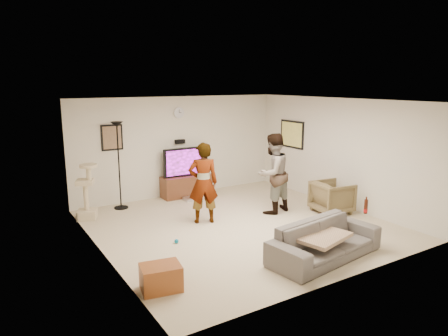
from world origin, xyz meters
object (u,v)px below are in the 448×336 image
floor_lamp (119,166)px  cat_tree (86,192)px  person_right (273,174)px  side_table (161,277)px  armchair (332,197)px  person_left (203,183)px  sofa (325,241)px  tv_stand (187,186)px  beer_bottle (366,207)px  tv (186,162)px

floor_lamp → cat_tree: size_ratio=1.68×
cat_tree → person_right: (3.61, -1.71, 0.29)m
cat_tree → side_table: size_ratio=2.17×
floor_lamp → armchair: floor_lamp is taller
person_left → sofa: size_ratio=0.81×
tv_stand → armchair: (2.13, -2.91, 0.09)m
armchair → person_right: bearing=65.5°
person_left → tv_stand: bearing=-86.6°
floor_lamp → armchair: (3.88, -2.78, -0.64)m
floor_lamp → person_right: 3.46m
person_right → sofa: person_right is taller
floor_lamp → person_left: 2.18m
sofa → tv_stand: bearing=85.7°
person_right → beer_bottle: bearing=82.6°
floor_lamp → person_right: size_ratio=1.12×
cat_tree → side_table: 3.66m
floor_lamp → armchair: 4.82m
tv_stand → beer_bottle: beer_bottle is taller
person_left → person_right: (1.61, -0.23, 0.05)m
floor_lamp → sofa: floor_lamp is taller
tv_stand → cat_tree: bearing=-169.5°
floor_lamp → tv: bearing=4.2°
tv_stand → side_table: size_ratio=2.34×
tv → cat_tree: (-2.60, -0.48, -0.30)m
armchair → beer_bottle: bearing=158.6°
beer_bottle → tv_stand: bearing=104.7°
floor_lamp → side_table: size_ratio=3.63×
floor_lamp → person_left: bearing=-57.9°
tv → tv_stand: bearing=0.0°
sofa → tv: bearing=85.7°
tv_stand → cat_tree: cat_tree is taller
tv_stand → tv: (0.00, 0.00, 0.62)m
person_left → side_table: 2.92m
tv → sofa: bearing=-86.9°
beer_bottle → person_left: bearing=124.7°
tv → person_left: bearing=-106.9°
floor_lamp → beer_bottle: 5.33m
tv → side_table: 4.85m
tv_stand → person_right: bearing=-65.2°
tv → cat_tree: tv is taller
floor_lamp → person_left: (1.15, -1.84, -0.16)m
sofa → cat_tree: bearing=117.5°
cat_tree → armchair: bearing=-27.2°
tv_stand → tv: bearing=0.0°
sofa → armchair: (1.89, 1.65, 0.05)m
beer_bottle → side_table: (-3.67, 0.45, -0.55)m
tv_stand → person_left: bearing=-106.9°
floor_lamp → person_right: floor_lamp is taller
tv_stand → armchair: 3.61m
tv → floor_lamp: floor_lamp is taller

